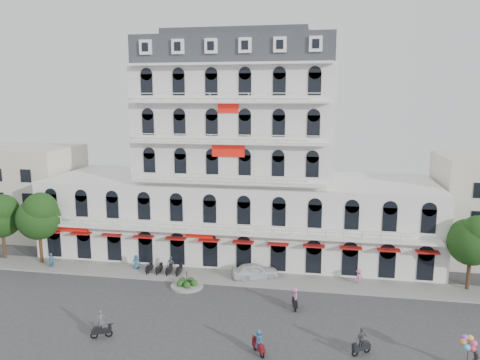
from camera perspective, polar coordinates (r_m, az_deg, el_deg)
name	(u,v)px	position (r m, az deg, el deg)	size (l,w,h in m)	color
ground	(201,317)	(41.65, -4.79, -16.33)	(120.00, 120.00, 0.00)	#38383A
sidewalk	(223,277)	(49.61, -2.07, -11.73)	(53.00, 4.00, 0.16)	gray
main_building	(239,170)	(55.55, -0.17, 1.22)	(45.00, 15.00, 25.80)	silver
flank_building_west	(24,191)	(69.85, -24.85, -1.19)	(14.00, 10.00, 12.00)	beige
traffic_island	(187,285)	(47.56, -6.47, -12.56)	(3.20, 3.20, 1.60)	gray
parked_scooter_row	(164,274)	(51.10, -9.23, -11.29)	(4.40, 1.80, 1.10)	black
tree_west_outer	(2,215)	(59.73, -27.07, -3.78)	(4.50, 4.48, 7.76)	#382314
tree_west_inner	(39,215)	(56.40, -23.33, -3.91)	(4.76, 4.76, 8.25)	#382314
tree_east_inner	(472,239)	(49.93, 26.45, -6.44)	(4.40, 4.37, 7.57)	#382314
parked_car	(255,271)	(49.16, 1.83, -11.02)	(1.93, 4.81, 1.64)	silver
rider_west	(101,325)	(39.49, -16.59, -16.58)	(1.59, 0.95, 2.30)	black
rider_east	(259,342)	(35.99, 2.28, -19.16)	(1.16, 1.45, 1.94)	maroon
rider_northeast	(362,341)	(36.95, 14.61, -18.51)	(1.45, 1.16, 2.10)	black
rider_center	(295,298)	(42.79, 6.70, -14.11)	(0.73, 1.69, 1.98)	black
pedestrian_left	(136,263)	(52.59, -12.55, -9.79)	(0.83, 0.54, 1.70)	#285878
pedestrian_mid	(171,264)	(51.23, -8.39, -10.15)	(1.05, 0.44, 1.79)	#58575F
pedestrian_right	(359,277)	(48.97, 14.27, -11.42)	(1.06, 0.61, 1.64)	#BC638C
pedestrian_far	(51,261)	(55.73, -22.00, -9.12)	(0.64, 0.42, 1.76)	navy
balloon_vendor	(472,354)	(37.36, 26.45, -18.47)	(1.39, 1.29, 2.45)	#505157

